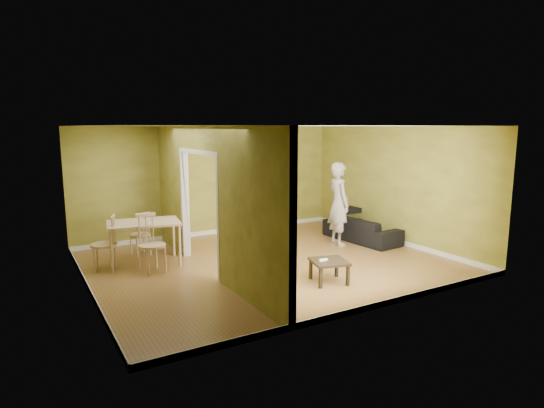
# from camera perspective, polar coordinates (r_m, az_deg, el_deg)

# --- Properties ---
(room_shell) EXTENTS (6.50, 6.50, 6.50)m
(room_shell) POSITION_cam_1_polar(r_m,az_deg,el_deg) (8.54, -0.49, 1.02)
(room_shell) COLOR brown
(room_shell) RESTS_ON ground
(partition) EXTENTS (0.22, 5.50, 2.60)m
(partition) POSITION_cam_1_polar(r_m,az_deg,el_deg) (8.03, -7.97, 0.36)
(partition) COLOR #A9A441
(partition) RESTS_ON ground
(wall_speaker) EXTENTS (0.10, 0.10, 0.10)m
(wall_speaker) POSITION_cam_1_polar(r_m,az_deg,el_deg) (11.55, -0.59, 6.26)
(wall_speaker) COLOR black
(wall_speaker) RESTS_ON room_shell
(sofa) EXTENTS (1.96, 0.96, 0.73)m
(sofa) POSITION_cam_1_polar(r_m,az_deg,el_deg) (10.60, 11.17, -2.62)
(sofa) COLOR black
(sofa) RESTS_ON ground
(person) EXTENTS (0.88, 0.74, 2.15)m
(person) POSITION_cam_1_polar(r_m,az_deg,el_deg) (10.06, 8.39, 0.93)
(person) COLOR slate
(person) RESTS_ON ground
(bookshelf) EXTENTS (0.85, 0.37, 2.02)m
(bookshelf) POSITION_cam_1_polar(r_m,az_deg,el_deg) (11.46, -1.31, 1.76)
(bookshelf) COLOR white
(bookshelf) RESTS_ON ground
(paper_box_navy_a) EXTENTS (0.45, 0.29, 0.23)m
(paper_box_navy_a) POSITION_cam_1_polar(r_m,az_deg,el_deg) (11.47, -1.33, -0.60)
(paper_box_navy_a) COLOR navy
(paper_box_navy_a) RESTS_ON bookshelf
(paper_box_teal) EXTENTS (0.44, 0.29, 0.22)m
(paper_box_teal) POSITION_cam_1_polar(r_m,az_deg,el_deg) (11.39, -1.47, 1.33)
(paper_box_teal) COLOR #206D5B
(paper_box_teal) RESTS_ON bookshelf
(paper_box_navy_b) EXTENTS (0.44, 0.29, 0.23)m
(paper_box_navy_b) POSITION_cam_1_polar(r_m,az_deg,el_deg) (11.37, -1.20, 3.33)
(paper_box_navy_b) COLOR navy
(paper_box_navy_b) RESTS_ON bookshelf
(coffee_table) EXTENTS (0.57, 0.57, 0.38)m
(coffee_table) POSITION_cam_1_polar(r_m,az_deg,el_deg) (7.72, 7.18, -7.43)
(coffee_table) COLOR black
(coffee_table) RESTS_ON ground
(game_controller) EXTENTS (0.15, 0.04, 0.03)m
(game_controller) POSITION_cam_1_polar(r_m,az_deg,el_deg) (7.67, 6.45, -6.97)
(game_controller) COLOR white
(game_controller) RESTS_ON coffee_table
(dining_table) EXTENTS (1.31, 0.88, 0.82)m
(dining_table) POSITION_cam_1_polar(r_m,az_deg,el_deg) (8.91, -15.80, -2.65)
(dining_table) COLOR beige
(dining_table) RESTS_ON ground
(chair_left) EXTENTS (0.60, 0.60, 1.02)m
(chair_left) POSITION_cam_1_polar(r_m,az_deg,el_deg) (8.78, -20.35, -4.62)
(chair_left) COLOR #D9B07A
(chair_left) RESTS_ON ground
(chair_near) EXTENTS (0.58, 0.58, 1.05)m
(chair_near) POSITION_cam_1_polar(r_m,az_deg,el_deg) (8.40, -14.86, -4.84)
(chair_near) COLOR tan
(chair_near) RESTS_ON ground
(chair_far) EXTENTS (0.49, 0.49, 0.90)m
(chair_far) POSITION_cam_1_polar(r_m,az_deg,el_deg) (9.61, -16.22, -3.55)
(chair_far) COLOR tan
(chair_far) RESTS_ON ground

